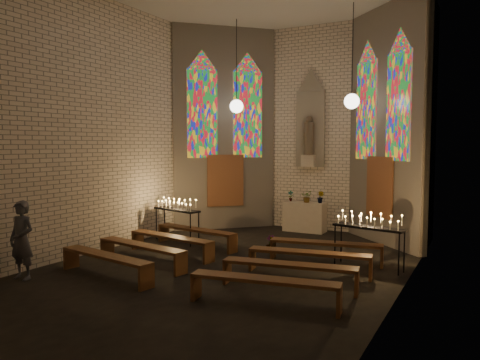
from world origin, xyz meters
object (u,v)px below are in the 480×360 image
votive_stand_right (369,223)px  votive_stand_left (177,207)px  visitor (22,240)px  altar (305,217)px  aisle_flower_pot (271,244)px

votive_stand_right → votive_stand_left: bearing=-171.2°
votive_stand_left → visitor: (-0.68, -4.81, -0.21)m
votive_stand_left → votive_stand_right: votive_stand_right is taller
votive_stand_right → visitor: size_ratio=1.02×
altar → aisle_flower_pot: altar is taller
altar → aisle_flower_pot: 3.30m
votive_stand_right → visitor: bearing=-133.5°
altar → votive_stand_left: size_ratio=0.80×
altar → visitor: bearing=-113.0°
aisle_flower_pot → visitor: visitor is taller
votive_stand_right → aisle_flower_pot: bearing=-177.7°
aisle_flower_pot → votive_stand_right: votive_stand_right is taller
votive_stand_left → votive_stand_right: bearing=11.4°
votive_stand_right → altar: bearing=140.5°
aisle_flower_pot → visitor: 6.25m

